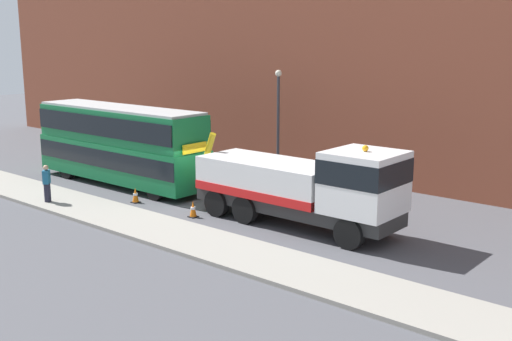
# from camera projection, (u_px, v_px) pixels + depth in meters

# --- Properties ---
(ground_plane) EXTENTS (120.00, 120.00, 0.00)m
(ground_plane) POSITION_uv_depth(u_px,v_px,m) (205.00, 204.00, 28.91)
(ground_plane) COLOR #4C4C51
(near_kerb) EXTENTS (60.00, 2.80, 0.15)m
(near_kerb) POSITION_uv_depth(u_px,v_px,m) (133.00, 222.00, 25.77)
(near_kerb) COLOR gray
(near_kerb) RESTS_ON ground_plane
(building_facade) EXTENTS (60.00, 1.50, 16.00)m
(building_facade) POSITION_uv_depth(u_px,v_px,m) (319.00, 27.00, 33.81)
(building_facade) COLOR brown
(building_facade) RESTS_ON ground_plane
(recovery_tow_truck) EXTENTS (10.15, 2.70, 3.67)m
(recovery_tow_truck) POSITION_uv_depth(u_px,v_px,m) (304.00, 185.00, 24.95)
(recovery_tow_truck) COLOR #2D2D2D
(recovery_tow_truck) RESTS_ON ground_plane
(double_decker_bus) EXTENTS (11.06, 2.62, 4.06)m
(double_decker_bus) POSITION_uv_depth(u_px,v_px,m) (120.00, 142.00, 32.33)
(double_decker_bus) COLOR #146B38
(double_decker_bus) RESTS_ON ground_plane
(pedestrian_onlooker) EXTENTS (0.46, 0.47, 1.71)m
(pedestrian_onlooker) POSITION_uv_depth(u_px,v_px,m) (47.00, 184.00, 28.51)
(pedestrian_onlooker) COLOR #232333
(pedestrian_onlooker) RESTS_ON near_kerb
(traffic_cone_near_bus) EXTENTS (0.36, 0.36, 0.72)m
(traffic_cone_near_bus) POSITION_uv_depth(u_px,v_px,m) (135.00, 195.00, 29.03)
(traffic_cone_near_bus) COLOR orange
(traffic_cone_near_bus) RESTS_ON ground_plane
(traffic_cone_midway) EXTENTS (0.36, 0.36, 0.72)m
(traffic_cone_midway) POSITION_uv_depth(u_px,v_px,m) (193.00, 209.00, 26.67)
(traffic_cone_midway) COLOR orange
(traffic_cone_midway) RESTS_ON ground_plane
(street_lamp) EXTENTS (0.36, 0.36, 5.83)m
(street_lamp) POSITION_uv_depth(u_px,v_px,m) (278.00, 114.00, 33.77)
(street_lamp) COLOR #38383D
(street_lamp) RESTS_ON ground_plane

